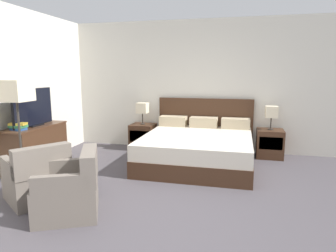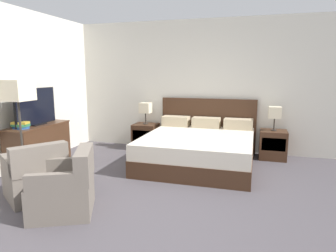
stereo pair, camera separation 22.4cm
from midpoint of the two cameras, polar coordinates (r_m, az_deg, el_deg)
ground_plane at (r=3.58m, az=-7.21°, el=-17.09°), size 9.81×9.81×0.00m
wall_back at (r=6.37m, az=3.29°, el=7.61°), size 6.30×0.06×2.70m
wall_left at (r=5.71m, az=-27.41°, el=6.20°), size 0.06×5.07×2.70m
bed at (r=5.45m, az=4.56°, el=-4.09°), size 1.96×2.08×1.10m
nightstand_left at (r=6.45m, az=-5.81°, el=-2.05°), size 0.50×0.46×0.55m
nightstand_right at (r=6.11m, az=17.81°, el=-3.20°), size 0.50×0.46×0.55m
table_lamp_left at (r=6.36m, az=-5.90°, el=3.36°), size 0.22×0.22×0.46m
table_lamp_right at (r=6.00m, az=18.12°, el=2.50°), size 0.22×0.22×0.46m
dresser at (r=5.61m, az=-24.88°, el=-3.64°), size 0.47×1.19×0.75m
tv at (r=5.49m, az=-25.41°, el=3.13°), size 0.18×0.93×0.62m
book_red_cover at (r=5.24m, az=-27.70°, el=-0.48°), size 0.24×0.21×0.04m
book_blue_cover at (r=5.23m, az=-27.76°, el=-0.06°), size 0.25×0.19×0.04m
book_small_top at (r=5.23m, az=-27.79°, el=0.34°), size 0.26×0.19×0.04m
armchair_by_window at (r=4.29m, az=-24.96°, el=-9.15°), size 0.95×0.95×0.76m
armchair_companion at (r=3.75m, az=-19.74°, el=-11.56°), size 0.92×0.91×0.76m
floor_lamp at (r=4.79m, az=-28.13°, el=4.96°), size 0.36×0.36×1.53m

